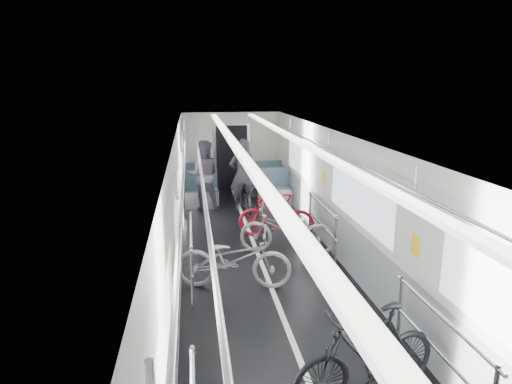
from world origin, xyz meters
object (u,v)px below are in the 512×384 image
at_px(bike_left_far, 234,259).
at_px(person_standing, 243,175).
at_px(bike_right_far, 276,215).
at_px(bike_aisle, 245,195).
at_px(bike_right_near, 367,355).
at_px(person_seated, 204,175).
at_px(bike_right_mid, 287,230).

relative_size(bike_left_far, person_standing, 1.01).
distance_m(bike_right_far, person_standing, 2.38).
distance_m(bike_aisle, person_standing, 0.53).
xyz_separation_m(bike_right_near, person_standing, (-0.45, 7.56, 0.41)).
height_order(bike_left_far, bike_aisle, bike_left_far).
bearing_deg(bike_right_near, person_seated, 175.12).
bearing_deg(bike_right_mid, bike_right_far, -163.38).
relative_size(bike_left_far, bike_aisle, 1.17).
bearing_deg(bike_left_far, person_standing, 2.80).
relative_size(bike_right_far, person_seated, 0.90).
height_order(bike_right_near, person_seated, person_seated).
bearing_deg(person_seated, bike_right_mid, 117.98).
bearing_deg(bike_aisle, bike_right_near, -90.31).
height_order(bike_right_mid, bike_right_far, bike_right_far).
relative_size(bike_right_mid, bike_aisle, 1.15).
distance_m(bike_left_far, bike_right_near, 3.14).
distance_m(bike_right_mid, person_seated, 3.86).
height_order(bike_right_near, bike_aisle, bike_right_near).
xyz_separation_m(bike_right_mid, person_standing, (-0.50, 3.28, 0.45)).
bearing_deg(bike_right_near, bike_left_far, -174.53).
xyz_separation_m(bike_aisle, person_standing, (-0.06, 0.10, 0.52)).
relative_size(bike_right_near, bike_right_far, 1.09).
height_order(bike_left_far, person_seated, person_seated).
distance_m(bike_right_far, person_seated, 2.96).
relative_size(bike_aisle, person_standing, 0.86).
bearing_deg(person_seated, bike_left_far, 98.73).
relative_size(bike_right_near, person_standing, 0.95).
bearing_deg(bike_left_far, person_seated, 14.90).
bearing_deg(person_seated, person_standing, 171.24).
bearing_deg(bike_left_far, bike_aisle, 1.94).
bearing_deg(bike_aisle, bike_left_far, -102.43).
bearing_deg(person_seated, bike_right_far, 125.01).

